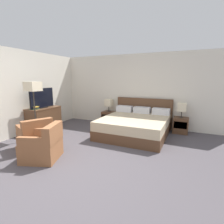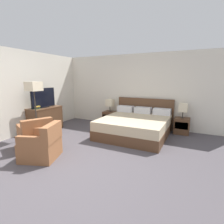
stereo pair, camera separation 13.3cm
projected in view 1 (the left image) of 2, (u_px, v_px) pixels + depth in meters
The scene contains 16 objects.
ground_plane at pixel (74, 168), 3.31m from camera, with size 10.39×10.39×0.00m, color #4C474C.
wall_back at pixel (133, 91), 6.19m from camera, with size 6.48×0.06×2.51m, color silver.
wall_left at pixel (30, 92), 5.45m from camera, with size 0.06×5.26×2.51m, color silver.
bed at pixel (135, 125), 5.26m from camera, with size 1.92×2.04×1.01m.
nightstand_left at pixel (109, 118), 6.45m from camera, with size 0.44×0.40×0.49m.
nightstand_right at pixel (181, 125), 5.42m from camera, with size 0.44×0.40×0.49m.
table_lamp_left at pixel (109, 103), 6.34m from camera, with size 0.25×0.25×0.45m.
table_lamp_right at pixel (182, 107), 5.32m from camera, with size 0.25×0.25×0.45m.
dresser at pixel (44, 119), 5.62m from camera, with size 0.55×1.06×0.77m.
tv at pixel (42, 98), 5.47m from camera, with size 0.18×0.92×0.61m.
book_red_cover at pixel (34, 109), 5.26m from camera, with size 0.19×0.19×0.03m, color #2D7042.
book_blue_cover at pixel (35, 108), 5.25m from camera, with size 0.19×0.16×0.03m, color #383333.
book_small_top at pixel (34, 107), 5.24m from camera, with size 0.22×0.15×0.03m, color gold.
armchair_by_window at pixel (35, 137), 4.21m from camera, with size 0.91×0.91×0.76m.
armchair_companion at pixel (43, 146), 3.64m from camera, with size 0.88×0.88×0.76m.
floor_lamp at pixel (33, 91), 4.65m from camera, with size 0.34×0.34×1.59m.
Camera 1 is at (1.94, -2.46, 1.67)m, focal length 28.00 mm.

